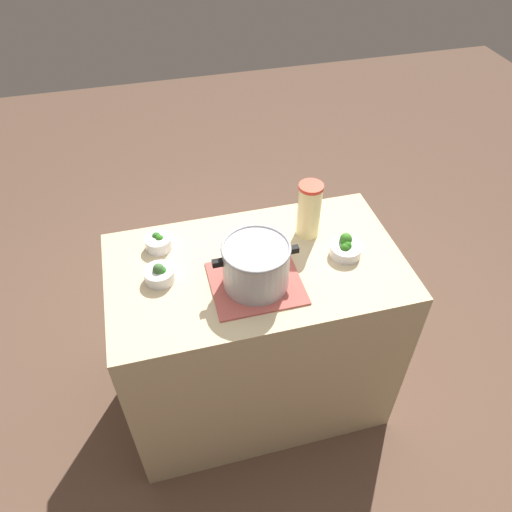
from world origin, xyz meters
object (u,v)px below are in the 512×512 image
Objects in this scene: broccoli_bowl_back at (158,242)px; lemonade_pitcher at (309,210)px; broccoli_bowl_front at (346,248)px; broccoli_bowl_center at (160,274)px; cooking_pot at (256,265)px.

lemonade_pitcher is at bearing 173.86° from broccoli_bowl_back.
broccoli_bowl_front is 1.09× the size of broccoli_bowl_center.
cooking_pot reaches higher than broccoli_bowl_center.
broccoli_bowl_center is (0.64, 0.12, -0.10)m from lemonade_pitcher.
broccoli_bowl_center is 1.09× the size of broccoli_bowl_back.
cooking_pot is at bearing 138.28° from broccoli_bowl_back.
broccoli_bowl_back is (0.34, -0.30, -0.07)m from cooking_pot.
broccoli_bowl_back is at bearing -17.46° from broccoli_bowl_front.
broccoli_bowl_back is (-0.02, -0.19, -0.00)m from broccoli_bowl_center.
lemonade_pitcher is 0.66m from broccoli_bowl_center.
cooking_pot is 0.41m from broccoli_bowl_front.
broccoli_bowl_back is (0.63, -0.07, -0.10)m from lemonade_pitcher.
broccoli_bowl_front is 1.18× the size of broccoli_bowl_back.
broccoli_bowl_center is at bearing -17.90° from cooking_pot.
cooking_pot is 0.37m from lemonade_pitcher.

